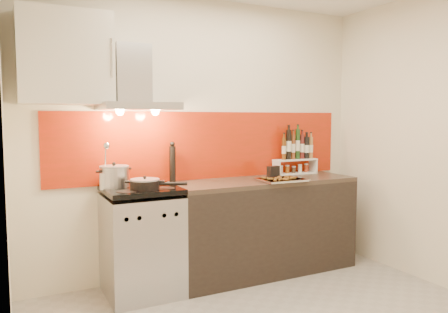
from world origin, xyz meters
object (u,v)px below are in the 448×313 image
range_stove (142,242)px  baking_tray (281,179)px  saute_pan (146,184)px  pepper_mill (172,163)px  counter (263,225)px  stock_pot (114,176)px

range_stove → baking_tray: 1.38m
saute_pan → baking_tray: saute_pan is taller
range_stove → pepper_mill: (0.35, 0.20, 0.64)m
counter → saute_pan: saute_pan is taller
counter → pepper_mill: 1.08m
counter → baking_tray: (0.08, -0.18, 0.47)m
pepper_mill → baking_tray: bearing=-21.7°
range_stove → baking_tray: size_ratio=2.11×
stock_pot → baking_tray: 1.51m
counter → saute_pan: (-1.20, -0.13, 0.50)m
stock_pot → range_stove: bearing=-30.4°
range_stove → pepper_mill: pepper_mill is taller
counter → baking_tray: size_ratio=4.17×
counter → baking_tray: bearing=-65.6°
counter → stock_pot: size_ratio=7.38×
pepper_mill → counter: bearing=-12.7°
range_stove → pepper_mill: bearing=29.3°
range_stove → stock_pot: size_ratio=3.73×
pepper_mill → range_stove: bearing=-150.7°
range_stove → counter: 1.20m
stock_pot → pepper_mill: size_ratio=0.66×
range_stove → pepper_mill: size_ratio=2.45×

